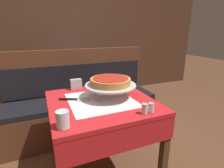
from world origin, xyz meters
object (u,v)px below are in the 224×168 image
at_px(dining_table_rear, 79,69).
at_px(water_glass_near, 63,119).
at_px(condiment_caddy, 82,58).
at_px(pepper_shaker, 151,108).
at_px(booth_bench, 82,109).
at_px(dining_table_front, 101,114).
at_px(pizza_server, 75,100).
at_px(salt_shaker, 145,109).
at_px(deep_dish_pizza, 111,81).
at_px(napkin_holder, 76,84).
at_px(pizza_pan_stand, 111,86).

relative_size(dining_table_rear, water_glass_near, 7.55).
bearing_deg(condiment_caddy, pepper_shaker, -91.41).
bearing_deg(booth_bench, dining_table_front, -91.92).
xyz_separation_m(booth_bench, pizza_server, (-0.21, -0.72, 0.43)).
bearing_deg(salt_shaker, deep_dish_pizza, 104.13).
relative_size(salt_shaker, napkin_holder, 0.66).
bearing_deg(napkin_holder, dining_table_front, -70.72).
height_order(pizza_pan_stand, pepper_shaker, pizza_pan_stand).
xyz_separation_m(dining_table_rear, condiment_caddy, (0.09, 0.09, 0.15)).
relative_size(booth_bench, napkin_holder, 17.86).
height_order(dining_table_rear, deep_dish_pizza, deep_dish_pizza).
distance_m(dining_table_rear, condiment_caddy, 0.20).
height_order(pizza_pan_stand, condiment_caddy, condiment_caddy).
distance_m(pizza_server, water_glass_near, 0.40).
distance_m(pizza_pan_stand, deep_dish_pizza, 0.04).
bearing_deg(deep_dish_pizza, booth_bench, 94.97).
height_order(dining_table_rear, pepper_shaker, pepper_shaker).
distance_m(pepper_shaker, condiment_caddy, 2.10).
bearing_deg(napkin_holder, pepper_shaker, -62.09).
relative_size(pizza_server, water_glass_near, 2.37).
bearing_deg(water_glass_near, pizza_server, 69.44).
distance_m(booth_bench, deep_dish_pizza, 0.95).
bearing_deg(napkin_holder, booth_bench, 72.37).
relative_size(water_glass_near, condiment_caddy, 0.56).
relative_size(pizza_pan_stand, deep_dish_pizza, 1.28).
height_order(pizza_server, napkin_holder, napkin_holder).
distance_m(dining_table_front, dining_table_rear, 1.70).
distance_m(dining_table_rear, pizza_pan_stand, 1.67).
bearing_deg(salt_shaker, pizza_server, 132.68).
bearing_deg(napkin_holder, dining_table_rear, 77.06).
distance_m(booth_bench, pizza_server, 0.87).
height_order(deep_dish_pizza, pizza_server, deep_dish_pizza).
distance_m(deep_dish_pizza, condiment_caddy, 1.76).
xyz_separation_m(deep_dish_pizza, pizza_server, (-0.28, 0.04, -0.13)).
xyz_separation_m(pizza_pan_stand, napkin_holder, (-0.21, 0.31, -0.05)).
bearing_deg(condiment_caddy, dining_table_rear, -135.42).
height_order(water_glass_near, pepper_shaker, water_glass_near).
bearing_deg(salt_shaker, water_glass_near, 177.07).
bearing_deg(deep_dish_pizza, salt_shaker, -75.87).
bearing_deg(pepper_shaker, water_glass_near, 177.33).
distance_m(dining_table_front, pizza_server, 0.23).
bearing_deg(pizza_server, salt_shaker, -47.32).
bearing_deg(water_glass_near, pepper_shaker, -2.67).
height_order(booth_bench, pepper_shaker, booth_bench).
height_order(pizza_pan_stand, pizza_server, pizza_pan_stand).
relative_size(salt_shaker, pepper_shaker, 1.05).
bearing_deg(pepper_shaker, deep_dish_pizza, 111.22).
bearing_deg(pizza_server, pizza_pan_stand, -8.49).
bearing_deg(salt_shaker, condiment_caddy, 87.27).
relative_size(deep_dish_pizza, napkin_holder, 3.15).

